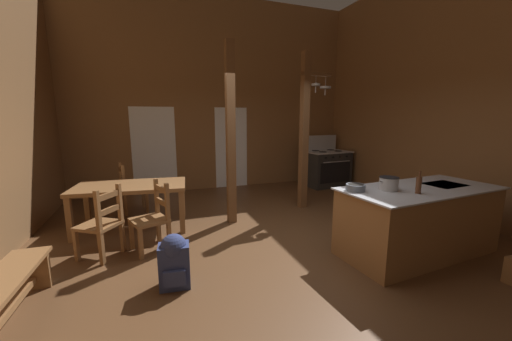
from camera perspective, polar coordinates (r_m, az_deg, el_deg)
ground_plane at (r=4.34m, az=4.56°, el=-14.99°), size 7.70×8.31×0.10m
wall_back at (r=7.58m, az=-7.74°, el=14.27°), size 7.70×0.14×4.67m
wall_right at (r=6.31m, az=36.29°, el=13.21°), size 0.14×8.31×4.67m
glazed_door_back_left at (r=7.35m, az=-19.27°, el=3.67°), size 1.00×0.01×2.05m
glazed_panel_back_right at (r=7.62m, az=-4.84°, el=4.44°), size 0.84×0.01×2.05m
kitchen_island at (r=4.50m, az=29.01°, el=-8.53°), size 2.22×1.10×0.90m
stove_range at (r=8.00m, az=13.52°, el=0.54°), size 1.20×0.90×1.32m
support_post_with_pot_rack at (r=5.84m, az=9.65°, el=8.22°), size 0.65×0.22×3.02m
support_post_center at (r=4.92m, az=-4.98°, el=6.85°), size 0.14×0.14×3.02m
dining_table at (r=5.14m, az=-23.22°, el=-3.51°), size 1.79×1.10×0.74m
ladderback_chair_near_window at (r=6.08m, az=-23.26°, el=-3.39°), size 0.52×0.52×0.95m
ladderback_chair_by_post at (r=4.28m, az=-19.48°, el=-8.73°), size 0.56×0.56×0.95m
ladderback_chair_at_table_end at (r=4.31m, az=-27.88°, el=-9.21°), size 0.61×0.61×0.95m
bench_along_left_wall at (r=3.52m, az=-40.86°, el=-17.70°), size 0.42×1.28×0.44m
backpack at (r=3.37m, az=-15.70°, el=-16.39°), size 0.34×0.33×0.60m
stockpot_on_counter at (r=4.04m, az=24.52°, el=-2.33°), size 0.30×0.23×0.17m
mixing_bowl_on_counter at (r=3.86m, az=18.87°, el=-3.15°), size 0.24×0.24×0.08m
bottle_tall_on_counter at (r=4.01m, az=29.21°, el=-2.44°), size 0.06×0.06×0.27m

